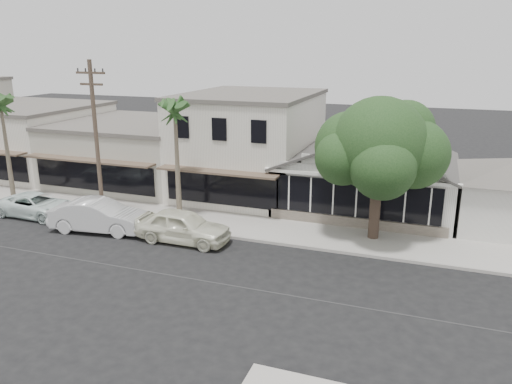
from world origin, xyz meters
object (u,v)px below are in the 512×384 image
at_px(car_1, 99,216).
at_px(shade_tree, 379,147).
at_px(car_2, 36,205).
at_px(utility_pole, 96,138).
at_px(car_0, 183,226).

xyz_separation_m(car_1, shade_tree, (14.09, 3.92, 4.00)).
distance_m(car_1, shade_tree, 15.16).
bearing_deg(car_1, car_2, 72.88).
bearing_deg(utility_pole, car_0, -13.84).
distance_m(car_0, car_1, 5.00).
bearing_deg(car_0, shade_tree, -67.05).
xyz_separation_m(utility_pole, car_2, (-4.02, -0.84, -4.11)).
relative_size(utility_pole, car_2, 1.84).
xyz_separation_m(utility_pole, car_1, (0.98, -1.65, -3.92)).
bearing_deg(shade_tree, car_0, -157.63).
distance_m(car_1, car_2, 5.07).
bearing_deg(car_1, shade_tree, -82.35).
xyz_separation_m(utility_pole, car_0, (5.98, -1.47, -3.94)).
distance_m(car_0, car_2, 10.02).
height_order(car_2, shade_tree, shade_tree).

